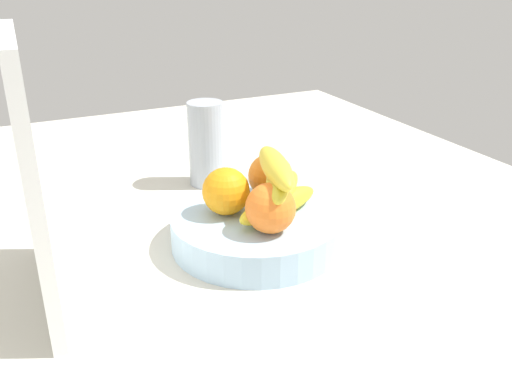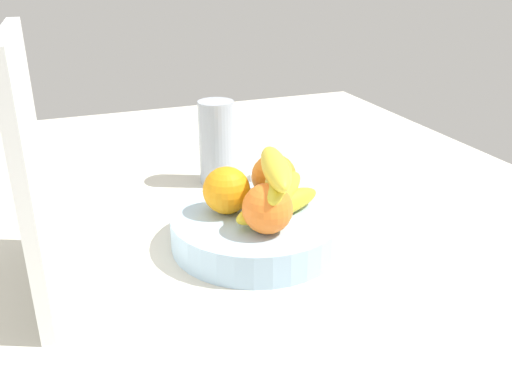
{
  "view_description": "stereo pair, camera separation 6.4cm",
  "coord_description": "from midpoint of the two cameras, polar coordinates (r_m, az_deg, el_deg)",
  "views": [
    {
      "loc": [
        -73.5,
        32.73,
        44.39
      ],
      "look_at": [
        -0.96,
        -2.17,
        9.34
      ],
      "focal_mm": 38.72,
      "sensor_mm": 36.0,
      "label": 1
    },
    {
      "loc": [
        -76.03,
        26.89,
        44.39
      ],
      "look_at": [
        -0.96,
        -2.17,
        9.34
      ],
      "focal_mm": 38.72,
      "sensor_mm": 36.0,
      "label": 2
    }
  ],
  "objects": [
    {
      "name": "ground_plane",
      "position": [
        0.93,
        -3.45,
        -6.21
      ],
      "size": [
        180.0,
        140.0,
        3.0
      ],
      "primitive_type": "cube",
      "color": "beige"
    },
    {
      "name": "fruit_bowl",
      "position": [
        0.91,
        -2.02,
        -3.9
      ],
      "size": [
        27.79,
        27.79,
        5.34
      ],
      "primitive_type": "cylinder",
      "color": "#A8CAE6",
      "rests_on": "ground_plane"
    },
    {
      "name": "orange_front_left",
      "position": [
        0.89,
        -5.17,
        0.05
      ],
      "size": [
        7.73,
        7.73,
        7.73
      ],
      "primitive_type": "sphere",
      "color": "orange",
      "rests_on": "fruit_bowl"
    },
    {
      "name": "orange_front_right",
      "position": [
        0.83,
        -0.69,
        -1.71
      ],
      "size": [
        7.73,
        7.73,
        7.73
      ],
      "primitive_type": "sphere",
      "color": "orange",
      "rests_on": "fruit_bowl"
    },
    {
      "name": "orange_center",
      "position": [
        0.94,
        -0.42,
        1.66
      ],
      "size": [
        7.73,
        7.73,
        7.73
      ],
      "primitive_type": "sphere",
      "color": "orange",
      "rests_on": "fruit_bowl"
    },
    {
      "name": "banana_bunch",
      "position": [
        0.86,
        0.19,
        0.56
      ],
      "size": [
        17.46,
        17.35,
        10.6
      ],
      "color": "yellow",
      "rests_on": "fruit_bowl"
    },
    {
      "name": "cutting_board",
      "position": [
        0.77,
        -24.37,
        1.42
      ],
      "size": [
        28.05,
        3.1,
        36.0
      ],
      "primitive_type": "cube",
      "rotation": [
        0.0,
        0.0,
        -0.05
      ],
      "color": "silver",
      "rests_on": "ground_plane"
    },
    {
      "name": "thermos_tumbler",
      "position": [
        1.13,
        -6.77,
        4.94
      ],
      "size": [
        7.26,
        7.26,
        17.28
      ],
      "primitive_type": "cylinder",
      "color": "#ADB7C5",
      "rests_on": "ground_plane"
    },
    {
      "name": "jar_lid",
      "position": [
        1.17,
        -1.44,
        1.67
      ],
      "size": [
        7.5,
        7.5,
        1.61
      ],
      "primitive_type": "cylinder",
      "color": "white",
      "rests_on": "ground_plane"
    }
  ]
}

